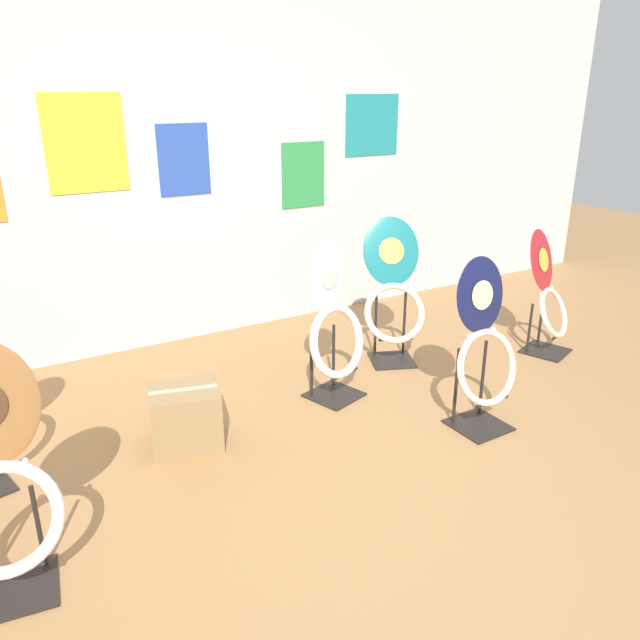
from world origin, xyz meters
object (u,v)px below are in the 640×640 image
storage_box (186,417)px  toilet_seat_display_white_plain (335,332)px  toilet_seat_display_teal_sax (393,298)px  toilet_seat_display_navy_moon (484,348)px  toilet_seat_display_crimson_swirl (548,296)px

storage_box → toilet_seat_display_white_plain: bearing=3.7°
toilet_seat_display_white_plain → toilet_seat_display_teal_sax: size_ratio=0.98×
toilet_seat_display_navy_moon → toilet_seat_display_teal_sax: bearing=82.7°
toilet_seat_display_white_plain → toilet_seat_display_crimson_swirl: bearing=-5.5°
toilet_seat_display_white_plain → storage_box: size_ratio=2.26×
toilet_seat_display_white_plain → toilet_seat_display_teal_sax: 0.66m
toilet_seat_display_white_plain → toilet_seat_display_navy_moon: (0.48, -0.68, 0.04)m
storage_box → toilet_seat_display_navy_moon: bearing=-23.6°
toilet_seat_display_crimson_swirl → toilet_seat_display_teal_sax: toilet_seat_display_teal_sax is taller
toilet_seat_display_navy_moon → storage_box: 1.56m
toilet_seat_display_navy_moon → toilet_seat_display_teal_sax: (0.12, 0.93, -0.02)m
toilet_seat_display_navy_moon → toilet_seat_display_teal_sax: 0.94m
toilet_seat_display_crimson_swirl → toilet_seat_display_white_plain: 1.59m
toilet_seat_display_navy_moon → toilet_seat_display_teal_sax: size_ratio=0.99×
toilet_seat_display_teal_sax → storage_box: (-1.53, -0.32, -0.28)m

